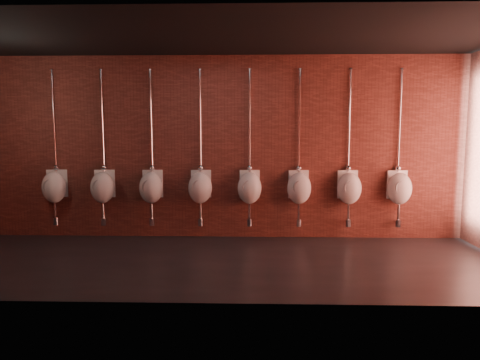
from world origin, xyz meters
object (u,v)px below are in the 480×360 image
Objects in this scene: urinal_5 at (299,187)px; urinal_7 at (399,188)px; urinal_4 at (250,187)px; urinal_3 at (200,187)px; urinal_6 at (349,188)px; urinal_0 at (54,186)px; urinal_2 at (151,187)px; urinal_1 at (103,187)px.

urinal_5 and urinal_7 have the same top height.
urinal_4 is at bearing 180.00° from urinal_7.
urinal_3 is 2.59m from urinal_6.
urinal_4 is 1.73m from urinal_6.
urinal_7 is at bearing 0.00° from urinal_0.
urinal_3 and urinal_5 have the same top height.
urinal_5 is at bearing 0.00° from urinal_3.
urinal_2 is 1.00× the size of urinal_3.
urinal_6 is (3.45, 0.00, 0.00)m from urinal_2.
urinal_2 is 1.00× the size of urinal_5.
urinal_4 is at bearing 0.00° from urinal_2.
urinal_0 is 0.86m from urinal_1.
urinal_1 and urinal_4 have the same top height.
urinal_0 is at bearing 180.00° from urinal_5.
urinal_7 is (5.18, 0.00, 0.00)m from urinal_1.
urinal_5 and urinal_6 have the same top height.
urinal_7 is (2.59, 0.00, 0.00)m from urinal_4.
urinal_1 is at bearing 180.00° from urinal_4.
urinal_4 is at bearing 180.00° from urinal_6.
urinal_0 is 1.00× the size of urinal_2.
urinal_0 and urinal_7 have the same top height.
urinal_1 is at bearing 180.00° from urinal_6.
urinal_4 is 1.00× the size of urinal_7.
urinal_3 is at bearing 180.00° from urinal_6.
urinal_5 is 1.73m from urinal_7.
urinal_1 is 1.00× the size of urinal_6.
urinal_7 is at bearing 0.00° from urinal_2.
urinal_4 is (2.59, 0.00, 0.00)m from urinal_1.
urinal_1 is 1.00× the size of urinal_2.
urinal_0 is 1.00× the size of urinal_4.
urinal_3 is at bearing 0.00° from urinal_2.
urinal_3 is at bearing 0.00° from urinal_1.
urinal_1 is 1.00× the size of urinal_4.
urinal_1 is 3.45m from urinal_5.
urinal_7 is at bearing 0.00° from urinal_1.
urinal_0 is 1.00× the size of urinal_7.
urinal_2 is 1.73m from urinal_4.
urinal_1 and urinal_3 have the same top height.
urinal_6 is at bearing 0.00° from urinal_0.
urinal_4 and urinal_7 have the same top height.
urinal_3 is 1.00× the size of urinal_5.
urinal_7 is (4.32, 0.00, 0.00)m from urinal_2.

